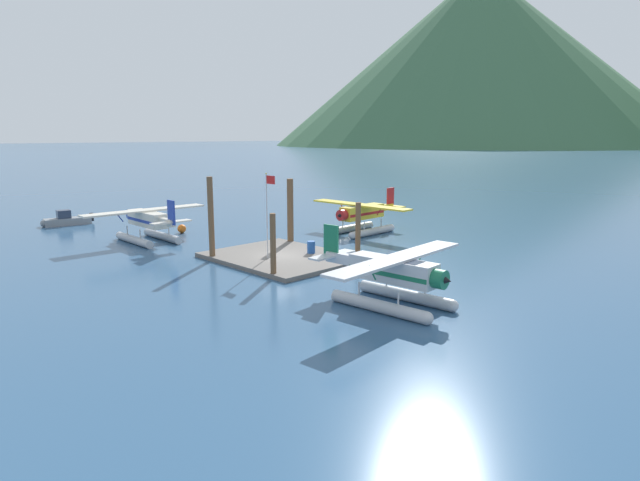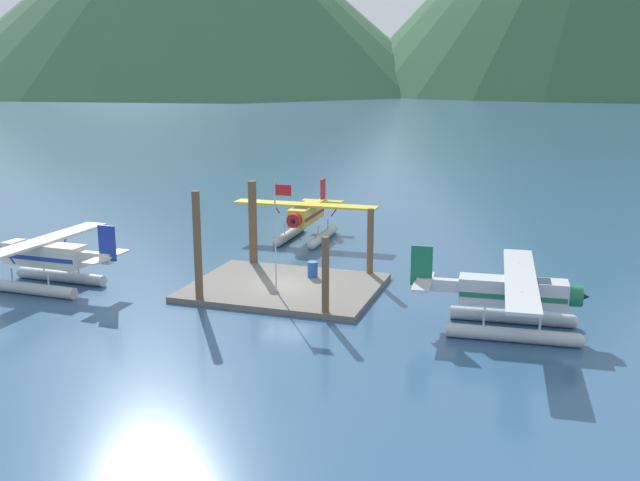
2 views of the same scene
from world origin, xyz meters
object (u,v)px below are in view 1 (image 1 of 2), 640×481
at_px(seaplane_silver_stbd_aft, 393,277).
at_px(boat_grey_open_sw, 66,220).
at_px(flagpole, 268,206).
at_px(seaplane_yellow_bow_left, 362,216).
at_px(fuel_drum, 311,247).
at_px(seaplane_cream_port_aft, 147,223).
at_px(mooring_buoy, 182,229).

bearing_deg(seaplane_silver_stbd_aft, boat_grey_open_sw, -176.15).
distance_m(flagpole, boat_grey_open_sw, 27.02).
bearing_deg(flagpole, seaplane_yellow_bow_left, 102.82).
height_order(fuel_drum, seaplane_cream_port_aft, seaplane_cream_port_aft).
relative_size(flagpole, seaplane_silver_stbd_aft, 0.57).
bearing_deg(seaplane_cream_port_aft, mooring_buoy, 112.43).
height_order(mooring_buoy, seaplane_cream_port_aft, seaplane_cream_port_aft).
relative_size(flagpole, seaplane_yellow_bow_left, 0.57).
bearing_deg(seaplane_cream_port_aft, seaplane_silver_stbd_aft, 1.90).
relative_size(seaplane_silver_stbd_aft, boat_grey_open_sw, 2.15).
height_order(seaplane_yellow_bow_left, seaplane_silver_stbd_aft, same).
xyz_separation_m(fuel_drum, seaplane_cream_port_aft, (-13.69, -5.73, 0.84)).
bearing_deg(seaplane_silver_stbd_aft, seaplane_yellow_bow_left, 135.50).
height_order(seaplane_yellow_bow_left, seaplane_cream_port_aft, same).
distance_m(flagpole, seaplane_yellow_bow_left, 13.79).
bearing_deg(fuel_drum, flagpole, -103.85).
xyz_separation_m(seaplane_cream_port_aft, boat_grey_open_sw, (-13.58, -1.77, -1.09)).
height_order(flagpole, fuel_drum, flagpole).
relative_size(flagpole, fuel_drum, 6.74).
bearing_deg(mooring_buoy, seaplane_cream_port_aft, -67.57).
bearing_deg(boat_grey_open_sw, flagpole, 9.04).
bearing_deg(fuel_drum, seaplane_yellow_bow_left, 111.03).
relative_size(fuel_drum, seaplane_yellow_bow_left, 0.08).
relative_size(seaplane_cream_port_aft, seaplane_silver_stbd_aft, 1.00).
bearing_deg(flagpole, seaplane_cream_port_aft, -169.28).
height_order(seaplane_cream_port_aft, boat_grey_open_sw, seaplane_cream_port_aft).
bearing_deg(seaplane_silver_stbd_aft, fuel_drum, 156.52).
distance_m(fuel_drum, seaplane_silver_stbd_aft, 12.33).
xyz_separation_m(fuel_drum, boat_grey_open_sw, (-27.27, -7.50, -0.25)).
relative_size(seaplane_cream_port_aft, boat_grey_open_sw, 2.14).
relative_size(seaplane_yellow_bow_left, boat_grey_open_sw, 2.14).
relative_size(mooring_buoy, seaplane_cream_port_aft, 0.07).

